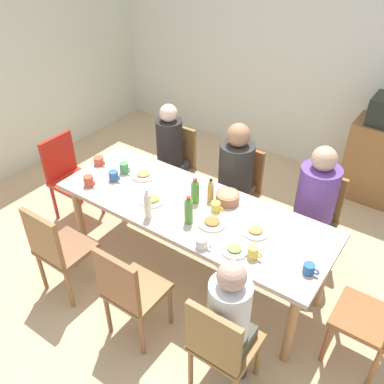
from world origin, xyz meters
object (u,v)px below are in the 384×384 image
(person_2, at_px, (229,317))
(person_6, at_px, (315,199))
(cup_1, at_px, (124,168))
(chair_1, at_px, (57,247))
(chair_6, at_px, (315,215))
(plate_0, at_px, (256,231))
(plate_4, at_px, (234,249))
(person_4, at_px, (235,171))
(cup_4, at_px, (216,208))
(dining_table, at_px, (192,215))
(plate_3, at_px, (143,175))
(person_0, at_px, (169,151))
(cup_6, at_px, (309,269))
(chair_2, at_px, (221,344))
(chair_3, at_px, (129,290))
(cup_2, at_px, (99,161))
(bottle_2, at_px, (211,190))
(bowl_0, at_px, (228,197))
(bottle_3, at_px, (195,191))
(cup_5, at_px, (89,181))
(side_cabinet, at_px, (380,163))
(plate_2, at_px, (152,200))
(cup_0, at_px, (202,243))
(bottle_0, at_px, (148,204))
(bottle_1, at_px, (189,210))
(cup_3, at_px, (253,252))
(chair_5, at_px, (379,316))
(chair_0, at_px, (175,163))
(cup_7, at_px, (114,176))
(chair_7, at_px, (68,174))
(plate_1, at_px, (212,222))

(person_2, height_order, person_6, person_6)
(person_2, height_order, cup_1, person_2)
(chair_1, xyz_separation_m, chair_6, (1.55, 1.59, 0.00))
(chair_1, bearing_deg, plate_0, 31.18)
(chair_6, xyz_separation_m, plate_4, (-0.24, -1.04, 0.27))
(person_4, distance_m, cup_4, 0.69)
(dining_table, height_order, plate_3, plate_3)
(person_0, relative_size, cup_6, 10.70)
(chair_2, bearing_deg, chair_3, 180.00)
(cup_2, height_order, bottle_2, bottle_2)
(person_6, bearing_deg, bowl_0, -140.04)
(person_0, bearing_deg, bottle_3, -39.71)
(cup_5, height_order, side_cabinet, side_cabinet)
(plate_0, relative_size, plate_2, 0.99)
(plate_0, height_order, cup_0, cup_0)
(cup_4, distance_m, bottle_0, 0.54)
(chair_2, height_order, bottle_1, bottle_1)
(person_4, height_order, cup_5, person_4)
(cup_4, bearing_deg, cup_3, -30.16)
(chair_5, distance_m, plate_4, 1.07)
(chair_0, xyz_separation_m, cup_3, (1.45, -1.02, 0.30))
(cup_1, relative_size, cup_7, 0.97)
(cup_5, bearing_deg, plate_2, 12.93)
(person_4, bearing_deg, dining_table, -90.00)
(cup_7, distance_m, bottle_1, 0.89)
(person_4, relative_size, bottle_2, 5.90)
(bottle_2, bearing_deg, cup_3, -32.98)
(cup_7, bearing_deg, cup_2, 159.35)
(person_2, height_order, person_4, person_4)
(cup_5, xyz_separation_m, cup_7, (0.12, 0.19, -0.00))
(cup_2, relative_size, bottle_3, 0.56)
(dining_table, xyz_separation_m, person_6, (0.78, 0.71, 0.06))
(chair_2, bearing_deg, chair_7, 161.10)
(chair_0, xyz_separation_m, chair_5, (2.32, -0.79, 0.00))
(person_4, relative_size, bowl_0, 6.21)
(plate_2, xyz_separation_m, bottle_0, (0.10, -0.18, 0.11))
(chair_1, bearing_deg, bottle_2, 48.64)
(chair_7, distance_m, cup_0, 1.92)
(cup_5, relative_size, bottle_3, 0.53)
(cup_7, bearing_deg, bottle_0, -21.15)
(person_2, relative_size, cup_1, 10.07)
(bottle_2, bearing_deg, person_6, 37.33)
(cup_0, bearing_deg, chair_2, -45.16)
(plate_1, distance_m, side_cabinet, 2.38)
(bottle_2, bearing_deg, plate_3, -176.33)
(person_2, xyz_separation_m, bottle_0, (-0.98, 0.40, 0.21))
(person_6, xyz_separation_m, cup_0, (-0.45, -1.05, 0.05))
(plate_2, bearing_deg, cup_1, 158.23)
(chair_0, bearing_deg, plate_3, -76.88)
(chair_7, bearing_deg, plate_4, -6.66)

